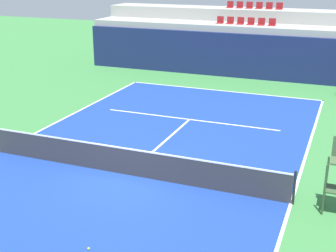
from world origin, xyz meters
TOP-DOWN VIEW (x-y plane):
  - ground_plane at (0.00, 0.00)m, footprint 80.00×80.00m
  - court_surface at (0.00, 0.00)m, footprint 11.00×24.00m
  - baseline_far at (0.00, 11.95)m, footprint 11.00×0.10m
  - sideline_right at (5.45, 0.00)m, footprint 0.10×24.00m
  - service_line_far at (0.00, 6.40)m, footprint 8.26×0.10m
  - centre_service_line at (0.00, 3.20)m, footprint 0.10×6.40m
  - back_wall at (0.00, 15.56)m, footprint 20.62×0.30m
  - stands_tier_lower at (0.00, 16.91)m, footprint 20.62×2.40m
  - stands_tier_upper at (0.00, 19.31)m, footprint 20.62×2.40m
  - seating_row_lower at (-0.00, 17.00)m, footprint 3.80×0.44m
  - seating_row_upper at (-0.00, 19.40)m, footprint 3.80×0.44m
  - tennis_net at (0.00, 0.00)m, footprint 11.08×0.08m
  - tennis_ball_0 at (1.09, -4.31)m, footprint 0.07×0.07m

SIDE VIEW (x-z plane):
  - ground_plane at x=0.00m, z-range 0.00..0.00m
  - court_surface at x=0.00m, z-range 0.00..0.01m
  - baseline_far at x=0.00m, z-range 0.01..0.01m
  - sideline_right at x=5.45m, z-range 0.01..0.01m
  - service_line_far at x=0.00m, z-range 0.01..0.01m
  - centre_service_line at x=0.00m, z-range 0.01..0.01m
  - tennis_ball_0 at x=1.09m, z-range 0.01..0.08m
  - tennis_net at x=0.00m, z-range -0.03..1.04m
  - back_wall at x=0.00m, z-range 0.00..2.74m
  - stands_tier_lower at x=0.00m, z-range 0.00..3.14m
  - stands_tier_upper at x=0.00m, z-range 0.00..3.94m
  - seating_row_lower at x=0.00m, z-range 3.05..3.49m
  - seating_row_upper at x=0.00m, z-range 3.84..4.28m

